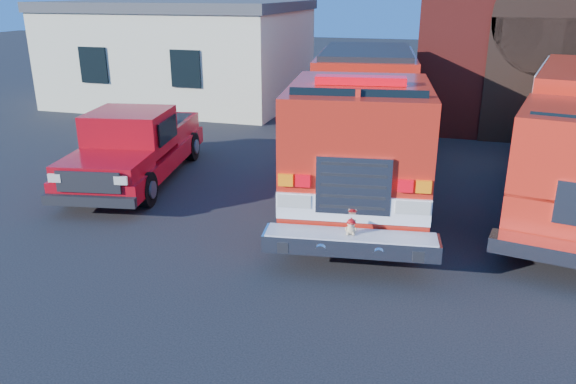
% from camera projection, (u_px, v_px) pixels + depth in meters
% --- Properties ---
extents(ground, '(100.00, 100.00, 0.00)m').
position_uv_depth(ground, '(304.00, 231.00, 11.86)').
color(ground, black).
rests_on(ground, ground).
extents(side_building, '(10.20, 8.20, 4.35)m').
position_uv_depth(side_building, '(185.00, 51.00, 25.22)').
color(side_building, beige).
rests_on(side_building, ground).
extents(fire_engine, '(4.25, 10.78, 3.23)m').
position_uv_depth(fire_engine, '(362.00, 120.00, 14.36)').
color(fire_engine, black).
rests_on(fire_engine, ground).
extents(pickup_truck, '(3.07, 6.14, 1.92)m').
position_uv_depth(pickup_truck, '(136.00, 147.00, 14.80)').
color(pickup_truck, black).
rests_on(pickup_truck, ground).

